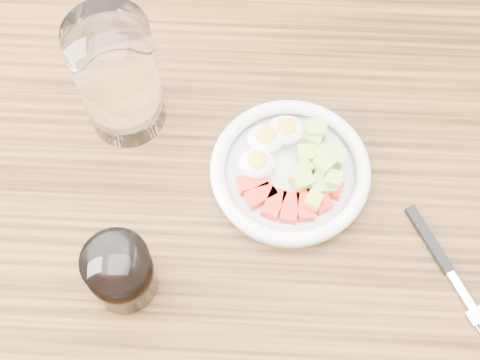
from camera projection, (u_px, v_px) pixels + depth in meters
name	position (u px, v px, depth m)	size (l,w,h in m)	color
ground	(244.00, 337.00, 1.48)	(4.00, 4.00, 0.00)	brown
dining_table	(247.00, 229.00, 0.87)	(1.50, 0.90, 0.77)	brown
bowl	(290.00, 169.00, 0.78)	(0.19, 0.19, 0.05)	white
fork	(440.00, 258.00, 0.75)	(0.10, 0.16, 0.01)	black
water_glass	(118.00, 78.00, 0.75)	(0.09, 0.09, 0.17)	white
coffee_glass	(121.00, 272.00, 0.70)	(0.07, 0.07, 0.08)	white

